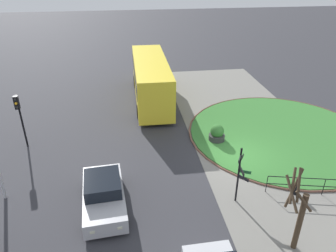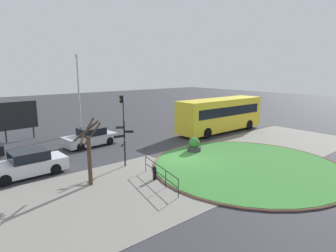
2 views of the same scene
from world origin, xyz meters
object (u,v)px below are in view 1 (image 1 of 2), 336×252
object	(u,v)px
traffic_light_near	(19,110)
street_tree_bare	(298,212)
bus_yellow	(151,79)
bollard_foreground	(296,187)
car_far_lane	(104,194)
planter_near_signpost	(217,134)
signpost_directional	(240,173)

from	to	relation	value
traffic_light_near	street_tree_bare	world-z (taller)	street_tree_bare
bus_yellow	traffic_light_near	world-z (taller)	traffic_light_near
bollard_foreground	car_far_lane	size ratio (longest dim) A/B	0.18
bollard_foreground	planter_near_signpost	size ratio (longest dim) A/B	0.70
bus_yellow	street_tree_bare	world-z (taller)	street_tree_bare
street_tree_bare	planter_near_signpost	bearing A→B (deg)	4.41
bus_yellow	planter_near_signpost	bearing A→B (deg)	-153.61
bollard_foreground	street_tree_bare	size ratio (longest dim) A/B	0.22
signpost_directional	bollard_foreground	distance (m)	3.29
car_far_lane	street_tree_bare	size ratio (longest dim) A/B	1.19
car_far_lane	traffic_light_near	world-z (taller)	traffic_light_near
bollard_foreground	traffic_light_near	world-z (taller)	traffic_light_near
bollard_foreground	traffic_light_near	distance (m)	15.71
planter_near_signpost	traffic_light_near	bearing A→B (deg)	85.90
bus_yellow	signpost_directional	bearing A→B (deg)	-166.86
bollard_foreground	bus_yellow	bearing A→B (deg)	24.86
car_far_lane	bus_yellow	bearing A→B (deg)	160.28
bus_yellow	car_far_lane	world-z (taller)	bus_yellow
signpost_directional	car_far_lane	world-z (taller)	signpost_directional
traffic_light_near	street_tree_bare	xyz separation A→B (m)	(-9.47, -12.41, -0.68)
bus_yellow	traffic_light_near	xyz separation A→B (m)	(-6.35, 8.26, 0.75)
planter_near_signpost	street_tree_bare	bearing A→B (deg)	-175.59
traffic_light_near	bus_yellow	bearing A→B (deg)	123.49
street_tree_bare	traffic_light_near	bearing A→B (deg)	52.66
bollard_foreground	signpost_directional	bearing A→B (deg)	92.26
bollard_foreground	traffic_light_near	size ratio (longest dim) A/B	0.23
planter_near_signpost	car_far_lane	bearing A→B (deg)	126.92
signpost_directional	bus_yellow	size ratio (longest dim) A/B	0.30
signpost_directional	planter_near_signpost	size ratio (longest dim) A/B	2.57
bus_yellow	car_far_lane	xyz separation A→B (m)	(-12.33, 3.35, -1.09)
bollard_foreground	bus_yellow	world-z (taller)	bus_yellow
car_far_lane	street_tree_bare	bearing A→B (deg)	60.55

